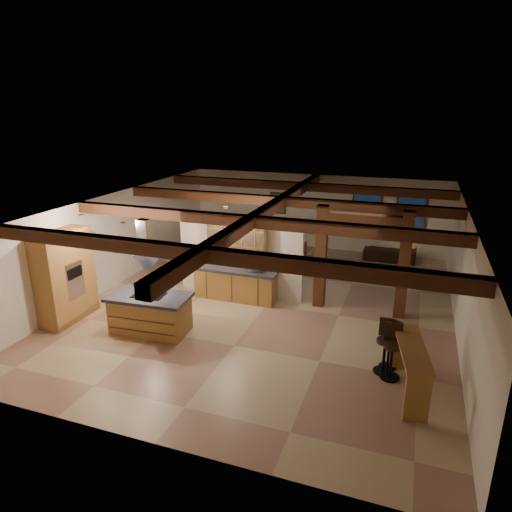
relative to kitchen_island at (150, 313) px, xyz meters
The scene contains 23 objects.
ground 3.40m from the kitchen_island, 48.05° to the left, with size 12.00×12.00×0.00m, color tan.
room_walls 3.59m from the kitchen_island, 48.05° to the left, with size 12.00×12.00×12.00m.
ceiling_beams 4.05m from the kitchen_island, 48.05° to the left, with size 10.00×12.00×0.28m.
timber_posts 5.75m from the kitchen_island, 32.28° to the left, with size 2.50×0.30×2.90m.
partition_wall 3.30m from the kitchen_island, 67.44° to the left, with size 3.80×0.18×2.20m, color silver.
pantry_cabinet 2.52m from the kitchen_island, behind, with size 0.67×1.60×2.40m.
back_counter 2.89m from the kitchen_island, 64.48° to the left, with size 2.50×0.66×0.94m.
upper_display_cabinet 3.36m from the kitchen_island, 66.09° to the left, with size 1.80×0.36×0.95m.
range_hood 1.28m from the kitchen_island, ahead, with size 1.10×1.10×1.40m.
back_windows 9.88m from the kitchen_island, 59.10° to the left, with size 2.70×0.07×1.70m.
framed_art 8.55m from the kitchen_island, 84.95° to the left, with size 0.65×0.05×0.85m.
recessed_cans 2.45m from the kitchen_island, 117.05° to the left, with size 3.16×2.46×0.03m.
kitchen_island is the anchor object (origin of this frame).
dining_table 5.86m from the kitchen_island, 72.90° to the left, with size 1.64×0.92×0.58m, color #421D10.
sofa 9.37m from the kitchen_island, 55.89° to the left, with size 1.85×0.72×0.54m, color black.
microwave 3.24m from the kitchen_island, 54.71° to the left, with size 0.42×0.29×0.23m, color #B8B8BC.
bar_counter 6.22m from the kitchen_island, ahead, with size 0.82×2.01×1.02m.
side_table 9.77m from the kitchen_island, 52.83° to the left, with size 0.48×0.48×0.60m, color #38160E.
table_lamp 9.78m from the kitchen_island, 52.83° to the left, with size 0.29×0.29×0.34m.
bar_stool_a 5.82m from the kitchen_island, ahead, with size 0.42×0.42×1.19m.
bar_stool_b 5.78m from the kitchen_island, ahead, with size 0.41×0.42×1.08m.
bar_stool_c 5.68m from the kitchen_island, ahead, with size 0.41×0.41×1.18m.
dining_chairs 5.85m from the kitchen_island, 72.90° to the left, with size 2.16×2.16×1.08m.
Camera 1 is at (3.71, -11.36, 5.42)m, focal length 32.00 mm.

